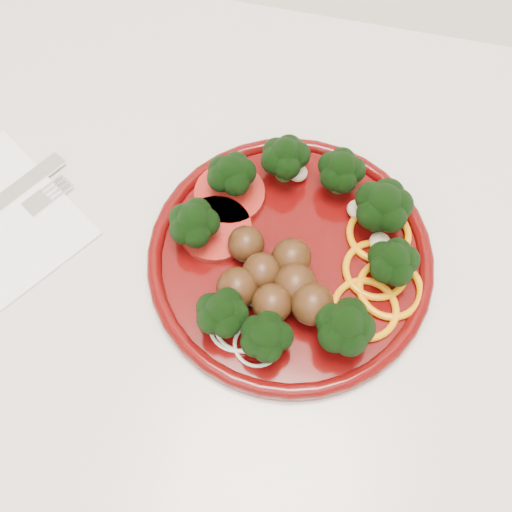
# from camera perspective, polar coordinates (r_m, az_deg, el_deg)

# --- Properties ---
(counter) EXTENTS (2.40, 0.60, 0.90)m
(counter) POSITION_cam_1_polar(r_m,az_deg,el_deg) (1.03, -0.06, -10.07)
(counter) COLOR silver
(counter) RESTS_ON ground
(plate) EXTENTS (0.26, 0.26, 0.06)m
(plate) POSITION_cam_1_polar(r_m,az_deg,el_deg) (0.58, 3.16, 0.26)
(plate) COLOR #460505
(plate) RESTS_ON counter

